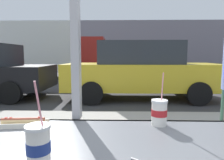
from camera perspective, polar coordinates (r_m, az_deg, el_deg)
name	(u,v)px	position (r m, az deg, el deg)	size (l,w,h in m)	color
ground_plane	(112,85)	(9.29, -0.09, -1.35)	(60.00, 60.00, 0.00)	#38383A
sidewalk_strip	(99,143)	(3.07, -3.61, -17.21)	(16.00, 2.80, 0.16)	#9E998E
building_facade_far	(115,44)	(23.41, 0.90, 9.97)	(28.00, 1.20, 5.17)	gray
soda_cup_left	(159,112)	(1.21, 13.11, -8.76)	(0.09, 0.09, 0.31)	white
soda_cup_right	(38,146)	(0.79, -19.95, -17.05)	(0.09, 0.09, 0.32)	white
hotdog_tray_near	(23,122)	(1.28, -23.64, -10.83)	(0.28, 0.11, 0.05)	silver
parked_car_yellow	(141,70)	(6.30, 8.02, 2.75)	(4.62, 1.94, 1.74)	gold
box_truck	(49,49)	(12.80, -17.38, 8.23)	(6.28, 2.44, 3.18)	silver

